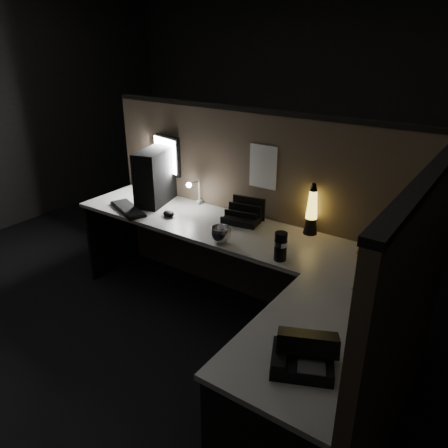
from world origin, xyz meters
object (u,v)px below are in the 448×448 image
Objects in this scene: monitor at (165,159)px; keyboard at (128,209)px; lava_lamp at (312,213)px; pc_tower at (155,176)px; desk_phone at (303,353)px.

keyboard is at bearing -75.13° from monitor.
monitor reaches higher than lava_lamp.
pc_tower is 0.85× the size of monitor.
keyboard is 2.06m from desk_phone.
monitor is 2.31m from desk_phone.
lava_lamp is (1.38, -0.05, -0.16)m from monitor.
keyboard is (0.01, -0.47, -0.30)m from monitor.
lava_lamp reaches higher than keyboard.
pc_tower is 2.14m from desk_phone.
monitor reaches higher than desk_phone.
monitor is at bearing 114.34° from keyboard.
keyboard is at bearing -117.42° from pc_tower.
lava_lamp is at bearing -8.74° from pc_tower.
keyboard is 1.31× the size of desk_phone.
keyboard is at bearing -162.67° from lava_lamp.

